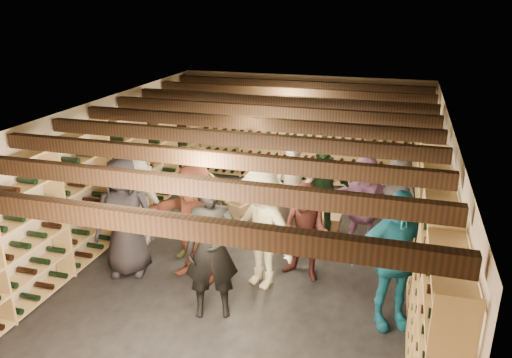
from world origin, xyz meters
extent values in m
plane|color=black|center=(0.00, 0.00, 0.00)|extent=(8.00, 8.00, 0.00)
cube|color=#B5A48C|center=(0.00, 4.00, 1.20)|extent=(5.50, 0.02, 2.40)
cube|color=#B5A48C|center=(-2.75, 0.00, 1.20)|extent=(0.02, 8.00, 2.40)
cube|color=#B5A48C|center=(2.75, 0.00, 1.20)|extent=(0.02, 8.00, 2.40)
cube|color=beige|center=(0.00, 0.00, 2.40)|extent=(5.50, 8.00, 0.01)
cube|color=black|center=(0.00, -3.50, 2.26)|extent=(5.40, 0.12, 0.18)
cube|color=black|center=(0.00, -2.62, 2.26)|extent=(5.40, 0.12, 0.18)
cube|color=black|center=(0.00, -1.75, 2.26)|extent=(5.40, 0.12, 0.18)
cube|color=black|center=(0.00, -0.88, 2.26)|extent=(5.40, 0.12, 0.18)
cube|color=black|center=(0.00, 0.00, 2.26)|extent=(5.40, 0.12, 0.18)
cube|color=black|center=(0.00, 0.88, 2.26)|extent=(5.40, 0.12, 0.18)
cube|color=black|center=(0.00, 1.75, 2.26)|extent=(5.40, 0.12, 0.18)
cube|color=black|center=(0.00, 2.62, 2.26)|extent=(5.40, 0.12, 0.18)
cube|color=black|center=(0.00, 3.50, 2.26)|extent=(5.40, 0.12, 0.18)
cube|color=tan|center=(-2.57, 0.00, 1.07)|extent=(0.32, 7.50, 2.15)
cube|color=tan|center=(2.57, 0.00, 1.07)|extent=(0.32, 7.50, 2.15)
cube|color=tan|center=(0.00, 3.83, 1.07)|extent=(4.70, 0.30, 2.15)
cube|color=tan|center=(-0.77, 1.47, 0.09)|extent=(0.58, 0.47, 0.17)
cube|color=tan|center=(-0.77, 1.47, 0.26)|extent=(0.58, 0.47, 0.17)
cube|color=tan|center=(-0.77, 1.47, 0.43)|extent=(0.58, 0.47, 0.17)
cube|color=tan|center=(-0.77, 1.47, 0.59)|extent=(0.58, 0.47, 0.17)
cube|color=tan|center=(0.98, 1.30, 0.09)|extent=(0.50, 0.33, 0.17)
cube|color=tan|center=(0.98, 1.30, 0.26)|extent=(0.50, 0.33, 0.17)
cube|color=tan|center=(0.17, 1.67, 0.09)|extent=(0.58, 0.48, 0.17)
imported|color=black|center=(-1.71, -0.88, 0.92)|extent=(1.04, 0.84, 1.84)
imported|color=black|center=(-0.07, -1.52, 0.96)|extent=(0.81, 0.67, 1.91)
imported|color=#4E5632|center=(-0.77, -0.17, 0.93)|extent=(1.05, 0.91, 1.86)
imported|color=beige|center=(0.33, -0.65, 0.89)|extent=(1.32, 1.06, 1.78)
imported|color=#166485|center=(2.18, -1.09, 0.93)|extent=(1.18, 0.85, 1.85)
imported|color=brown|center=(-0.65, -0.70, 0.91)|extent=(1.76, 0.99, 1.81)
imported|color=gray|center=(0.51, 0.63, 0.96)|extent=(0.70, 0.47, 1.91)
imported|color=#4C221F|center=(0.91, -0.28, 0.75)|extent=(0.86, 0.75, 1.50)
imported|color=beige|center=(-1.99, -0.01, 0.78)|extent=(1.03, 0.63, 1.55)
imported|color=#224627|center=(0.91, 1.01, 0.90)|extent=(1.12, 0.61, 1.81)
imported|color=#9A6498|center=(1.64, 1.16, 0.77)|extent=(1.51, 0.87, 1.55)
imported|color=#323337|center=(2.17, 1.30, 0.77)|extent=(0.89, 0.75, 1.54)
camera|label=1|loc=(2.08, -6.81, 3.99)|focal=35.00mm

